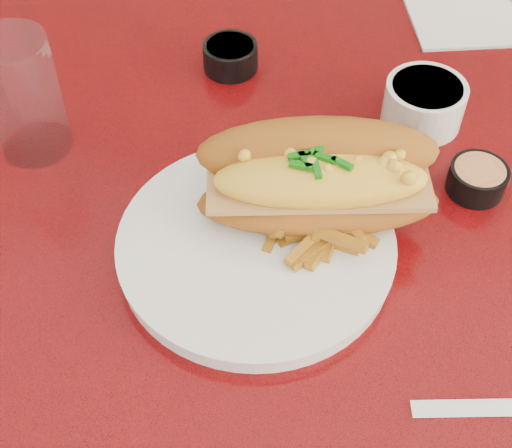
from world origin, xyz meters
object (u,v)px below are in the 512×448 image
(mac_hoagie, at_px, (319,178))
(fork, at_px, (327,245))
(sauce_cup_right, at_px, (477,178))
(dinner_plate, at_px, (256,246))
(diner_table, at_px, (373,313))
(sauce_cup_left, at_px, (230,55))
(gravy_ramekin, at_px, (424,103))
(booth_bench_far, at_px, (423,93))
(water_tumbler, at_px, (23,96))

(mac_hoagie, distance_m, fork, 0.06)
(mac_hoagie, height_order, sauce_cup_right, mac_hoagie)
(sauce_cup_right, bearing_deg, dinner_plate, -143.10)
(diner_table, relative_size, fork, 9.09)
(dinner_plate, height_order, sauce_cup_left, sauce_cup_left)
(mac_hoagie, height_order, gravy_ramekin, mac_hoagie)
(booth_bench_far, height_order, sauce_cup_left, booth_bench_far)
(mac_hoagie, distance_m, gravy_ramekin, 0.19)
(gravy_ramekin, bearing_deg, mac_hoagie, -113.87)
(sauce_cup_left, bearing_deg, mac_hoagie, -53.49)
(gravy_ramekin, height_order, sauce_cup_left, gravy_ramekin)
(dinner_plate, height_order, mac_hoagie, mac_hoagie)
(sauce_cup_left, height_order, water_tumbler, water_tumbler)
(sauce_cup_left, distance_m, sauce_cup_right, 0.31)
(gravy_ramekin, distance_m, sauce_cup_right, 0.11)
(booth_bench_far, relative_size, mac_hoagie, 5.06)
(gravy_ramekin, bearing_deg, fork, -104.73)
(dinner_plate, distance_m, gravy_ramekin, 0.25)
(booth_bench_far, relative_size, water_tumbler, 9.44)
(fork, height_order, water_tumbler, water_tumbler)
(dinner_plate, xyz_separation_m, sauce_cup_left, (-0.11, 0.25, 0.01))
(sauce_cup_right, bearing_deg, mac_hoagie, -148.89)
(diner_table, height_order, water_tumbler, water_tumbler)
(sauce_cup_right, distance_m, water_tumbler, 0.45)
(dinner_plate, relative_size, mac_hoagie, 1.16)
(diner_table, xyz_separation_m, gravy_ramekin, (0.00, 0.15, 0.19))
(booth_bench_far, height_order, mac_hoagie, booth_bench_far)
(sauce_cup_left, bearing_deg, diner_table, -38.57)
(water_tumbler, bearing_deg, dinner_plate, -15.63)
(diner_table, height_order, sauce_cup_left, sauce_cup_left)
(booth_bench_far, xyz_separation_m, sauce_cup_right, (0.07, -0.75, 0.50))
(water_tumbler, bearing_deg, mac_hoagie, -3.79)
(diner_table, relative_size, water_tumbler, 9.68)
(fork, xyz_separation_m, water_tumbler, (-0.32, 0.06, 0.05))
(dinner_plate, distance_m, sauce_cup_left, 0.27)
(diner_table, relative_size, sauce_cup_right, 17.88)
(diner_table, distance_m, sauce_cup_right, 0.20)
(mac_hoagie, bearing_deg, gravy_ramekin, 48.38)
(diner_table, relative_size, booth_bench_far, 1.03)
(mac_hoagie, xyz_separation_m, gravy_ramekin, (0.07, 0.17, -0.03))
(diner_table, bearing_deg, sauce_cup_right, 41.74)
(booth_bench_far, xyz_separation_m, water_tumbler, (-0.37, -0.81, 0.55))
(water_tumbler, bearing_deg, fork, -10.51)
(sauce_cup_left, bearing_deg, dinner_plate, -67.23)
(mac_hoagie, bearing_deg, sauce_cup_left, 108.75)
(diner_table, bearing_deg, water_tumbler, -179.35)
(dinner_plate, xyz_separation_m, fork, (0.06, 0.01, 0.01))
(fork, relative_size, sauce_cup_left, 1.68)
(water_tumbler, bearing_deg, diner_table, 0.65)
(dinner_plate, height_order, water_tumbler, water_tumbler)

